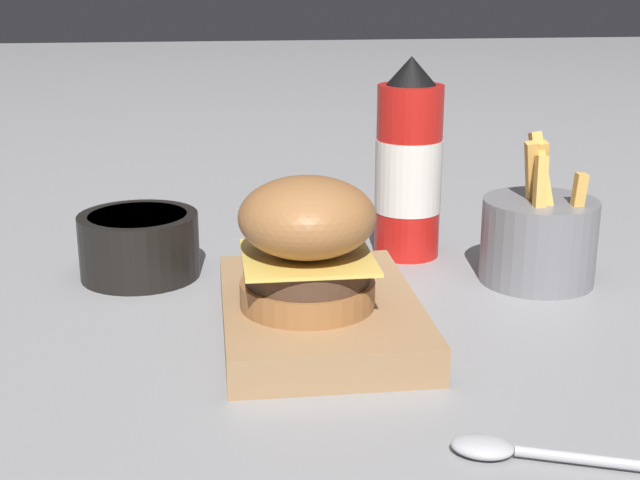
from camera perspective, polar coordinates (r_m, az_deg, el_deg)
ground_plane at (r=0.76m, az=3.01°, el=-5.68°), size 6.00×6.00×0.00m
serving_board at (r=0.74m, az=0.00°, el=-4.82°), size 0.23×0.16×0.03m
burger at (r=0.70m, az=-0.82°, el=-0.12°), size 0.11×0.11×0.11m
ketchup_bottle at (r=0.92m, az=5.69°, el=4.66°), size 0.07×0.07×0.21m
fries_basket at (r=0.88m, az=13.82°, el=0.07°), size 0.11×0.11×0.15m
side_bowl at (r=0.89m, az=-11.49°, el=-0.23°), size 0.12×0.12×0.06m
spoon at (r=0.58m, az=13.54°, el=-13.11°), size 0.08×0.17×0.01m
ketchup_puddle at (r=0.95m, az=0.91°, el=-0.77°), size 0.05×0.05×0.00m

